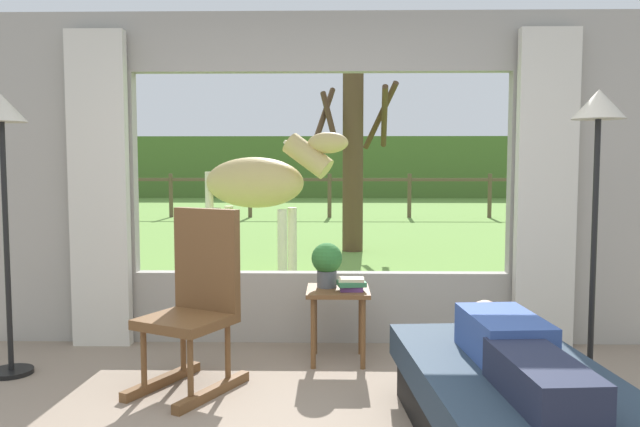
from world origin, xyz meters
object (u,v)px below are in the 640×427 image
Objects in this scene: reclining_person at (514,349)px; pasture_tree at (353,157)px; rocking_chair at (196,301)px; book_stack at (351,284)px; horse at (261,184)px; potted_plant at (327,262)px; floor_lamp_left at (3,149)px; side_table at (338,302)px; floor_lamp_right at (597,148)px; recliner_sofa at (510,407)px.

pasture_tree is at bearing 89.84° from reclining_person.
pasture_tree is at bearing 106.22° from rocking_chair.
book_stack is (-0.74, 1.39, 0.04)m from reclining_person.
reclining_person is at bearing 38.05° from horse.
reclining_person is at bearing -61.94° from book_stack.
rocking_chair reaches higher than book_stack.
floor_lamp_left is (-2.11, -0.39, 0.79)m from potted_plant.
pasture_tree reaches higher than book_stack.
potted_plant is 3.18m from horse.
side_table is 1.97m from floor_lamp_right.
floor_lamp_right reaches higher than rocking_chair.
horse is (-0.89, 3.10, 0.73)m from side_table.
potted_plant is 0.25m from book_stack.
reclining_person is at bearing -1.01° from rocking_chair.
pasture_tree is (-0.56, 6.98, 0.97)m from reclining_person.
floor_lamp_right reaches higher than reclining_person.
floor_lamp_left is at bearing -161.63° from rocking_chair.
reclining_person is at bearing -85.45° from pasture_tree.
floor_lamp_left is (-3.02, 1.12, 0.98)m from reclining_person.
recliner_sofa is 1.58× the size of rocking_chair.
recliner_sofa is 1.96m from rocking_chair.
horse is at bearing -115.76° from pasture_tree.
rocking_chair reaches higher than recliner_sofa.
potted_plant is at bearing 143.13° from side_table.
recliner_sofa is 3.45m from floor_lamp_left.
floor_lamp_right is (3.77, -0.16, 0.00)m from floor_lamp_left.
horse is at bearing 106.07° from reclining_person.
recliner_sofa is 1.57m from book_stack.
recliner_sofa is 1.74m from floor_lamp_right.
recliner_sofa is at bearing -85.42° from pasture_tree.
pasture_tree is at bearing 102.23° from floor_lamp_right.
rocking_chair is 5.33× the size of book_stack.
pasture_tree reaches higher than rocking_chair.
potted_plant is 0.17× the size of floor_lamp_left.
floor_lamp_right is (2.47, 0.04, 0.95)m from rocking_chair.
rocking_chair is 2.15× the size of side_table.
floor_lamp_left reaches higher than book_stack.
recliner_sofa is 0.64× the size of pasture_tree.
floor_lamp_right is at bearing -18.32° from potted_plant.
side_table is at bearing 116.04° from recliner_sofa.
reclining_person is 6.84× the size of book_stack.
floor_lamp_right is 0.67× the size of pasture_tree.
book_stack is (-0.74, 1.34, 0.35)m from recliner_sofa.
horse is at bearing 117.19° from rocking_chair.
potted_plant is at bearing 10.38° from floor_lamp_left.
horse is (-1.73, 4.55, 0.63)m from reclining_person.
potted_plant is at bearing 117.31° from recliner_sofa.
recliner_sofa is at bearing -61.06° from book_stack.
book_stack is (0.09, -0.06, 0.14)m from side_table.
pasture_tree is (2.46, 5.86, -0.00)m from floor_lamp_left.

